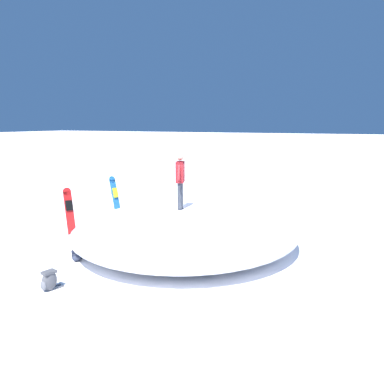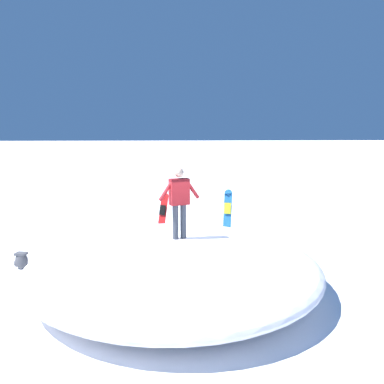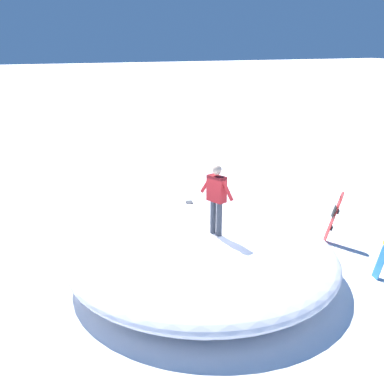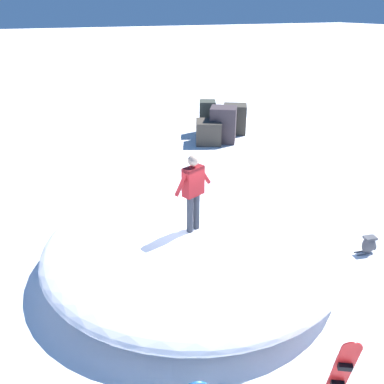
# 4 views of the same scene
# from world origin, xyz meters

# --- Properties ---
(ground) EXTENTS (240.00, 240.00, 0.00)m
(ground) POSITION_xyz_m (0.00, 0.00, 0.00)
(ground) COLOR white
(snow_mound) EXTENTS (8.39, 8.20, 1.11)m
(snow_mound) POSITION_xyz_m (-0.46, -0.01, 0.56)
(snow_mound) COLOR white
(snow_mound) RESTS_ON ground
(snowboarder_standing) EXTENTS (1.00, 0.43, 1.71)m
(snowboarder_standing) POSITION_xyz_m (-0.30, 0.27, 2.10)
(snowboarder_standing) COLOR #333842
(snowboarder_standing) RESTS_ON snow_mound
(snowboard_primary_upright) EXTENTS (0.46, 0.51, 1.54)m
(snowboard_primary_upright) POSITION_xyz_m (-0.77, 4.26, 0.79)
(snowboard_primary_upright) COLOR red
(snowboard_primary_upright) RESTS_ON ground
(snowboard_secondary_upright) EXTENTS (0.38, 0.49, 1.67)m
(snowboard_secondary_upright) POSITION_xyz_m (1.46, 4.00, 0.86)
(snowboard_secondary_upright) COLOR #2672BF
(snowboard_secondary_upright) RESTS_ON ground
(backpack_near) EXTENTS (0.55, 0.47, 0.33)m
(backpack_near) POSITION_xyz_m (-2.78, 2.17, 0.17)
(backpack_near) COLOR #1E2333
(backpack_near) RESTS_ON ground
(backpack_far) EXTENTS (0.54, 0.30, 0.47)m
(backpack_far) POSITION_xyz_m (-4.52, 1.41, 0.24)
(backpack_far) COLOR #4C4C51
(backpack_far) RESTS_ON ground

